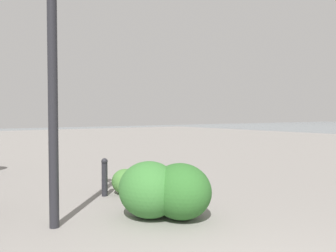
{
  "coord_description": "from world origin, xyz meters",
  "views": [
    {
      "loc": [
        -1.32,
        1.93,
        1.66
      ],
      "look_at": [
        8.5,
        -4.97,
        1.25
      ],
      "focal_mm": 35.01,
      "sensor_mm": 36.0,
      "label": 1
    }
  ],
  "objects": [
    {
      "name": "lamppost",
      "position": [
        3.53,
        0.56,
        2.71
      ],
      "size": [
        0.98,
        0.28,
        4.07
      ],
      "color": "#232328",
      "rests_on": "ground"
    },
    {
      "name": "bollard_near",
      "position": [
        3.25,
        -0.89,
        0.38
      ],
      "size": [
        0.13,
        0.13,
        0.73
      ],
      "color": "#232328",
      "rests_on": "ground"
    },
    {
      "name": "bollard_mid",
      "position": [
        4.84,
        -0.82,
        0.41
      ],
      "size": [
        0.13,
        0.13,
        0.78
      ],
      "color": "#232328",
      "rests_on": "ground"
    },
    {
      "name": "shrub_low",
      "position": [
        3.14,
        -0.83,
        0.45
      ],
      "size": [
        1.07,
        0.96,
        0.91
      ],
      "color": "#387533",
      "rests_on": "ground"
    },
    {
      "name": "shrub_round",
      "position": [
        2.79,
        -1.2,
        0.44
      ],
      "size": [
        1.05,
        0.94,
        0.89
      ],
      "color": "#2D6628",
      "rests_on": "ground"
    },
    {
      "name": "shrub_wide",
      "position": [
        4.76,
        -1.25,
        0.26
      ],
      "size": [
        0.62,
        0.56,
        0.53
      ],
      "color": "#477F38",
      "rests_on": "ground"
    }
  ]
}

